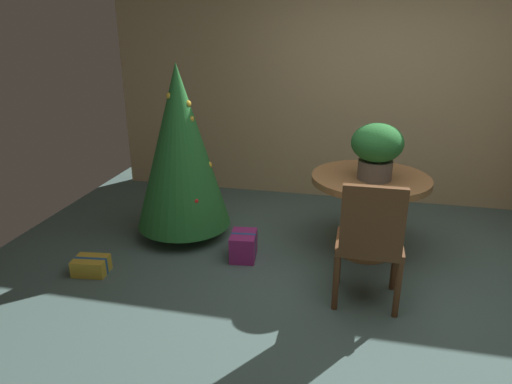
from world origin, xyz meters
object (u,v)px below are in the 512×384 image
object	(u,v)px
flower_vase	(377,148)
gift_box_gold	(91,266)
gift_box_purple	(243,246)
holiday_tree	(180,147)
round_dining_table	(369,199)
wooden_chair_near	(370,239)

from	to	relation	value
flower_vase	gift_box_gold	bearing A→B (deg)	-160.24
gift_box_gold	gift_box_purple	xyz separation A→B (m)	(1.15, 0.52, 0.05)
flower_vase	holiday_tree	xyz separation A→B (m)	(-1.71, 0.07, -0.11)
round_dining_table	wooden_chair_near	size ratio (longest dim) A/B	1.05
wooden_chair_near	gift_box_purple	distance (m)	1.21
wooden_chair_near	gift_box_gold	world-z (taller)	wooden_chair_near
flower_vase	holiday_tree	bearing A→B (deg)	177.82
wooden_chair_near	round_dining_table	bearing A→B (deg)	90.00
round_dining_table	holiday_tree	size ratio (longest dim) A/B	0.61
wooden_chair_near	gift_box_purple	world-z (taller)	wooden_chair_near
flower_vase	wooden_chair_near	bearing A→B (deg)	-91.69
wooden_chair_near	gift_box_purple	xyz separation A→B (m)	(-1.02, 0.49, -0.41)
wooden_chair_near	gift_box_gold	xyz separation A→B (m)	(-2.17, -0.03, -0.46)
flower_vase	wooden_chair_near	size ratio (longest dim) A/B	0.49
holiday_tree	flower_vase	bearing A→B (deg)	-2.18
holiday_tree	gift_box_gold	bearing A→B (deg)	-119.63
holiday_tree	gift_box_purple	size ratio (longest dim) A/B	5.41
round_dining_table	holiday_tree	distance (m)	1.72
gift_box_gold	gift_box_purple	world-z (taller)	gift_box_purple
round_dining_table	gift_box_purple	world-z (taller)	round_dining_table
round_dining_table	wooden_chair_near	world-z (taller)	wooden_chair_near
gift_box_gold	wooden_chair_near	bearing A→B (deg)	0.92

